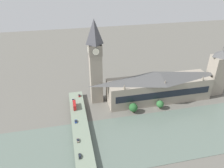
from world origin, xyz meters
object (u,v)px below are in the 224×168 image
car_northbound_tail (78,140)px  car_southbound_mid (76,121)px  parliament_hall (159,87)px  car_southbound_tail (79,95)px  car_northbound_mid (80,156)px  double_decker_bus_mid (75,105)px  victoria_tower (217,72)px  clock_tower (95,61)px  car_southbound_lead (73,100)px  road_bridge (83,143)px

car_northbound_tail → car_southbound_mid: (22.33, -0.12, -0.03)m
parliament_hall → car_southbound_tail: bearing=79.2°
car_northbound_mid → double_decker_bus_mid: bearing=-0.7°
victoria_tower → car_northbound_tail: size_ratio=11.76×
clock_tower → car_northbound_tail: (-57.75, 23.14, -36.33)m
clock_tower → victoria_tower: (-10.93, -120.45, -18.45)m
car_northbound_mid → car_southbound_lead: 70.01m
car_southbound_tail → victoria_tower: bearing=-96.0°
parliament_hall → victoria_tower: (0.06, -61.04, 9.37)m
victoria_tower → car_northbound_tail: victoria_tower is taller
victoria_tower → car_southbound_lead: bearing=86.8°
double_decker_bus_mid → car_southbound_lead: size_ratio=2.39×
clock_tower → road_bridge: bearing=161.6°
clock_tower → double_decker_bus_mid: 43.55m
car_northbound_mid → car_southbound_tail: size_ratio=1.18×
car_southbound_mid → car_northbound_tail: bearing=179.7°
road_bridge → car_southbound_tail: 63.75m
parliament_hall → car_southbound_mid: (-24.44, 82.43, -8.54)m
parliament_hall → car_northbound_mid: bearing=126.9°
road_bridge → car_southbound_tail: bearing=-3.1°
double_decker_bus_mid → car_southbound_lead: (11.71, 0.87, -1.94)m
victoria_tower → double_decker_bus_mid: 143.79m
clock_tower → car_southbound_lead: bearing=97.1°
parliament_hall → clock_tower: clock_tower is taller
parliament_hall → car_southbound_tail: 77.80m
double_decker_bus_mid → car_southbound_mid: double_decker_bus_mid is taller
clock_tower → car_southbound_lead: size_ratio=17.59×
road_bridge → car_southbound_tail: car_southbound_tail is taller
car_southbound_mid → road_bridge: bearing=-173.0°
car_southbound_mid → car_northbound_mid: bearing=179.8°
car_southbound_mid → car_southbound_tail: 39.53m
victoria_tower → car_northbound_mid: 157.41m
victoria_tower → car_southbound_mid: (-24.50, 143.47, -17.91)m
road_bridge → car_northbound_tail: car_northbound_tail is taller
double_decker_bus_mid → car_southbound_tail: (18.18, -5.86, -1.92)m
car_southbound_mid → car_southbound_tail: size_ratio=1.06×
parliament_hall → clock_tower: bearing=79.5°
victoria_tower → car_southbound_lead: (8.02, 143.73, -17.86)m
road_bridge → double_decker_bus_mid: bearing=3.0°
car_northbound_tail → car_southbound_tail: car_southbound_tail is taller
victoria_tower → car_southbound_tail: victoria_tower is taller
parliament_hall → car_southbound_mid: 86.40m
victoria_tower → car_northbound_mid: size_ratio=10.72×
double_decker_bus_mid → victoria_tower: bearing=-88.5°
victoria_tower → car_northbound_tail: bearing=108.1°
double_decker_bus_mid → car_northbound_tail: (-43.14, 0.73, -1.96)m
double_decker_bus_mid → car_southbound_lead: double_decker_bus_mid is taller
road_bridge → car_northbound_mid: 13.32m
victoria_tower → road_bridge: (-49.13, 140.46, -19.47)m
car_northbound_mid → car_southbound_mid: 37.49m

